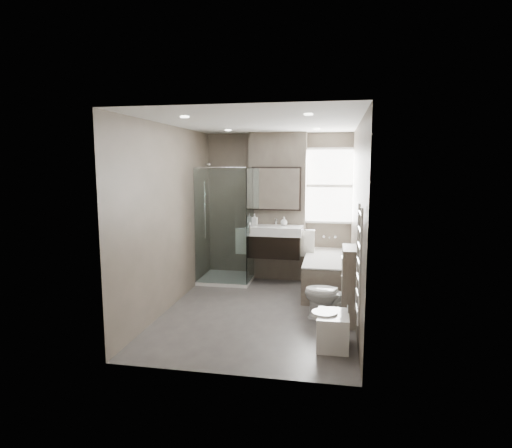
% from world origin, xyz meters
% --- Properties ---
extents(room, '(2.70, 3.90, 2.70)m').
position_xyz_m(room, '(0.00, 0.00, 1.30)').
color(room, '#4C4846').
rests_on(room, ground).
extents(vanity_pier, '(1.00, 0.25, 2.60)m').
position_xyz_m(vanity_pier, '(0.00, 1.77, 1.30)').
color(vanity_pier, '#62594D').
rests_on(vanity_pier, ground).
extents(vanity, '(0.95, 0.47, 0.66)m').
position_xyz_m(vanity, '(0.00, 1.43, 0.74)').
color(vanity, black).
rests_on(vanity, vanity_pier).
extents(mirror_cabinet, '(0.86, 0.08, 0.76)m').
position_xyz_m(mirror_cabinet, '(0.00, 1.61, 1.63)').
color(mirror_cabinet, black).
rests_on(mirror_cabinet, vanity_pier).
extents(towel_left, '(0.24, 0.06, 0.44)m').
position_xyz_m(towel_left, '(-0.56, 1.40, 0.72)').
color(towel_left, white).
rests_on(towel_left, vanity_pier).
extents(towel_right, '(0.24, 0.06, 0.44)m').
position_xyz_m(towel_right, '(0.56, 1.40, 0.72)').
color(towel_right, white).
rests_on(towel_right, vanity_pier).
extents(shower_enclosure, '(0.90, 0.90, 2.00)m').
position_xyz_m(shower_enclosure, '(-0.75, 1.35, 0.49)').
color(shower_enclosure, white).
rests_on(shower_enclosure, ground).
extents(bathtub, '(0.75, 1.60, 0.57)m').
position_xyz_m(bathtub, '(0.92, 1.10, 0.32)').
color(bathtub, '#62594D').
rests_on(bathtub, ground).
extents(window, '(0.98, 0.06, 1.33)m').
position_xyz_m(window, '(0.90, 1.88, 1.68)').
color(window, white).
rests_on(window, room).
extents(toilet, '(0.76, 0.54, 0.70)m').
position_xyz_m(toilet, '(0.97, -0.19, 0.35)').
color(toilet, white).
rests_on(toilet, ground).
extents(cistern_box, '(0.19, 0.55, 1.00)m').
position_xyz_m(cistern_box, '(1.21, -0.25, 0.50)').
color(cistern_box, '#62594D').
rests_on(cistern_box, ground).
extents(bidet, '(0.42, 0.48, 0.51)m').
position_xyz_m(bidet, '(1.01, -1.05, 0.21)').
color(bidet, white).
rests_on(bidet, ground).
extents(towel_radiator, '(0.03, 0.49, 1.10)m').
position_xyz_m(towel_radiator, '(1.25, -1.60, 1.12)').
color(towel_radiator, silver).
rests_on(towel_radiator, room).
extents(soap_bottle_a, '(0.09, 0.09, 0.21)m').
position_xyz_m(soap_bottle_a, '(-0.36, 1.45, 1.10)').
color(soap_bottle_a, white).
rests_on(soap_bottle_a, vanity).
extents(soap_bottle_b, '(0.12, 0.12, 0.15)m').
position_xyz_m(soap_bottle_b, '(0.14, 1.53, 1.08)').
color(soap_bottle_b, white).
rests_on(soap_bottle_b, vanity).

